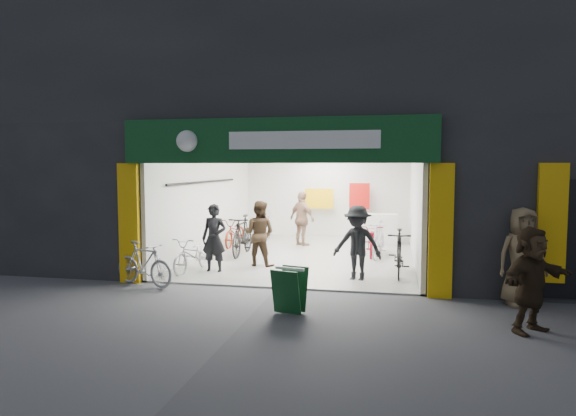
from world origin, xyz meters
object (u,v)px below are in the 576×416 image
(bike_right_front, at_px, (399,253))
(parked_bike, at_px, (144,264))
(sandwich_board, at_px, (290,289))
(bike_left_front, at_px, (193,255))
(pedestrian_near, at_px, (522,257))

(bike_right_front, distance_m, parked_bike, 5.70)
(bike_right_front, relative_size, sandwich_board, 2.30)
(bike_left_front, height_order, parked_bike, parked_bike)
(bike_left_front, height_order, pedestrian_near, pedestrian_near)
(bike_left_front, bearing_deg, pedestrian_near, -2.50)
(parked_bike, xyz_separation_m, pedestrian_near, (7.46, 0.00, 0.43))
(pedestrian_near, distance_m, sandwich_board, 4.28)
(bike_left_front, relative_size, sandwich_board, 2.08)
(bike_right_front, bearing_deg, parked_bike, -157.71)
(bike_left_front, relative_size, bike_right_front, 0.91)
(parked_bike, bearing_deg, pedestrian_near, -70.75)
(bike_right_front, distance_m, pedestrian_near, 3.02)
(parked_bike, relative_size, pedestrian_near, 0.88)
(bike_right_front, height_order, pedestrian_near, pedestrian_near)
(bike_left_front, distance_m, pedestrian_near, 7.17)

